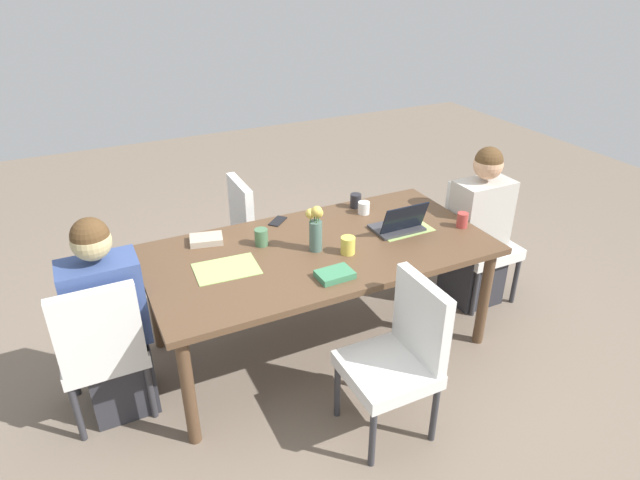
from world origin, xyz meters
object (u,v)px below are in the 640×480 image
object	(u,v)px
person_head_left_left_mid	(478,236)
phone_black	(278,221)
chair_near_left_far	(257,229)
flower_vase	(315,226)
coffee_mug_near_left	(348,245)
coffee_mug_near_right	(462,220)
book_blue_cover	(335,274)
chair_head_left_left_mid	(477,234)
coffee_mug_centre_right	(356,201)
chair_head_right_left_near	(102,344)
dining_table	(320,257)
coffee_mug_far_left	(261,237)
laptop_head_left_left_mid	(399,225)
chair_far_right_near	(400,352)
person_head_right_left_near	(111,329)
book_red_cover	(206,239)
coffee_mug_centre_left	(364,208)

from	to	relation	value
person_head_left_left_mid	phone_black	size ratio (longest dim) A/B	7.97
chair_near_left_far	flower_vase	xyz separation A→B (m)	(-0.07, 0.87, 0.40)
coffee_mug_near_left	coffee_mug_near_right	distance (m)	0.84
coffee_mug_near_left	book_blue_cover	distance (m)	0.29
chair_head_left_left_mid	flower_vase	size ratio (longest dim) A/B	3.03
flower_vase	coffee_mug_centre_right	xyz separation A→B (m)	(-0.52, -0.44, -0.11)
chair_head_right_left_near	phone_black	distance (m)	1.35
dining_table	coffee_mug_centre_right	world-z (taller)	coffee_mug_centre_right
person_head_left_left_mid	coffee_mug_near_right	bearing A→B (deg)	26.63
chair_head_left_left_mid	coffee_mug_far_left	distance (m)	1.67
laptop_head_left_left_mid	flower_vase	bearing A→B (deg)	-0.73
chair_head_left_left_mid	coffee_mug_near_right	distance (m)	0.52
chair_far_right_near	book_blue_cover	size ratio (longest dim) A/B	4.50
chair_near_left_far	chair_head_left_left_mid	bearing A→B (deg)	151.40
phone_black	chair_head_right_left_near	bearing A→B (deg)	-19.67
person_head_right_left_near	person_head_left_left_mid	distance (m)	2.53
person_head_right_left_near	coffee_mug_near_right	size ratio (longest dim) A/B	12.01
coffee_mug_near_right	coffee_mug_centre_right	size ratio (longest dim) A/B	0.99
dining_table	chair_head_left_left_mid	size ratio (longest dim) A/B	2.34
person_head_left_left_mid	flower_vase	bearing A→B (deg)	0.59
book_red_cover	book_blue_cover	distance (m)	0.89
person_head_left_left_mid	book_red_cover	world-z (taller)	person_head_left_left_mid
phone_black	coffee_mug_centre_right	bearing A→B (deg)	135.30
flower_vase	book_red_cover	bearing A→B (deg)	-34.05
chair_near_left_far	coffee_mug_near_left	distance (m)	1.06
chair_head_left_left_mid	person_head_left_left_mid	distance (m)	0.10
chair_head_right_left_near	coffee_mug_near_right	size ratio (longest dim) A/B	9.05
chair_head_left_left_mid	chair_near_left_far	bearing A→B (deg)	-28.60
coffee_mug_near_right	book_red_cover	world-z (taller)	coffee_mug_near_right
chair_near_left_far	book_red_cover	distance (m)	0.74
coffee_mug_far_left	book_red_cover	size ratio (longest dim) A/B	0.54
chair_near_left_far	phone_black	xyz separation A→B (m)	(-0.01, 0.41, 0.24)
chair_near_left_far	laptop_head_left_left_mid	world-z (taller)	laptop_head_left_left_mid
coffee_mug_near_left	coffee_mug_centre_right	world-z (taller)	coffee_mug_near_left
chair_head_left_left_mid	book_red_cover	distance (m)	1.98
laptop_head_left_left_mid	phone_black	size ratio (longest dim) A/B	2.13
flower_vase	person_head_left_left_mid	bearing A→B (deg)	-179.41
laptop_head_left_left_mid	coffee_mug_centre_right	xyz separation A→B (m)	(0.07, -0.45, 0.01)
chair_near_left_far	coffee_mug_centre_right	world-z (taller)	chair_near_left_far
chair_head_right_left_near	person_head_right_left_near	distance (m)	0.10
coffee_mug_near_right	flower_vase	bearing A→B (deg)	-7.90
dining_table	chair_far_right_near	xyz separation A→B (m)	(-0.07, 0.81, -0.17)
coffee_mug_far_left	laptop_head_left_left_mid	bearing A→B (deg)	166.40
book_red_cover	coffee_mug_centre_right	bearing A→B (deg)	-164.48
coffee_mug_centre_right	coffee_mug_centre_left	bearing A→B (deg)	90.49
laptop_head_left_left_mid	person_head_left_left_mid	bearing A→B (deg)	-178.31
dining_table	book_red_cover	bearing A→B (deg)	-31.06
chair_near_left_far	book_red_cover	size ratio (longest dim) A/B	4.50
chair_head_left_left_mid	coffee_mug_near_right	bearing A→B (deg)	31.97
coffee_mug_centre_right	phone_black	distance (m)	0.59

